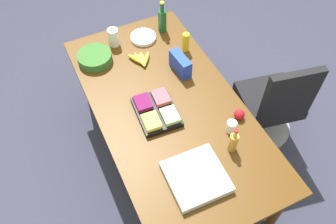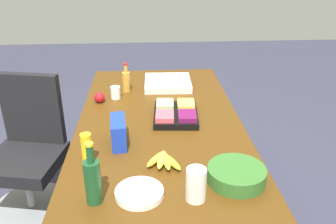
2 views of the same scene
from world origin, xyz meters
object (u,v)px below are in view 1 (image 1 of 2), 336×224
Objects in this scene: wine_bottle at (162,20)px; apple_red at (239,114)px; banana_bunch at (141,59)px; mayo_jar at (114,37)px; dressing_bottle at (233,142)px; paper_plate_stack at (143,37)px; conference_table at (168,113)px; paper_cup at (231,126)px; pizza_box at (196,177)px; mustard_bottle at (186,42)px; office_chair at (270,108)px; fruit_platter at (156,111)px; chip_bag_blue at (180,64)px; salad_bowl at (95,58)px.

wine_bottle is 3.89× the size of apple_red.
mayo_jar reaches higher than banana_bunch.
paper_plate_stack is at bearing 4.78° from dressing_bottle.
conference_table is 0.50m from paper_cup.
pizza_box is (-0.61, 0.09, 0.10)m from conference_table.
mustard_bottle reaches higher than apple_red.
office_chair is 1.21m from wine_bottle.
paper_plate_stack is 1.16m from paper_cup.
fruit_platter is at bearing 83.88° from office_chair.
chip_bag_blue is 0.67m from paper_cup.
conference_table is at bearing 140.26° from chip_bag_blue.
salad_bowl is at bearing 55.64° from chip_bag_blue.
wine_bottle reaches higher than mustard_bottle.
banana_bunch is 0.52× the size of fruit_platter.
dressing_bottle reaches higher than mayo_jar.
office_chair is 2.61× the size of fruit_platter.
fruit_platter is 0.92m from wine_bottle.
conference_table is at bearing -78.00° from fruit_platter.
fruit_platter is (0.49, 0.34, -0.05)m from dressing_bottle.
dressing_bottle is at bearing -145.41° from fruit_platter.
mustard_bottle is (-0.03, -0.39, 0.06)m from banana_bunch.
paper_plate_stack is at bearing 97.96° from wine_bottle.
office_chair is 1.11m from fruit_platter.
fruit_platter is at bearing 132.01° from chip_bag_blue.
conference_table is at bearing 158.07° from wine_bottle.
paper_plate_stack is at bearing 15.11° from apple_red.
salad_bowl is (0.17, 0.34, 0.01)m from banana_bunch.
fruit_platter is at bearing 61.19° from apple_red.
banana_bunch is 0.43m from wine_bottle.
mayo_jar is at bearing 19.92° from paper_cup.
paper_cup reaches higher than paper_plate_stack.
pizza_box is at bearing 159.60° from chip_bag_blue.
mayo_jar reaches higher than paper_plate_stack.
pizza_box is 4.74× the size of apple_red.
mustard_bottle reaches higher than paper_cup.
wine_bottle is at bearing -3.90° from dressing_bottle.
fruit_platter is at bearing 135.71° from mustard_bottle.
chip_bag_blue reaches higher than pizza_box.
paper_cup is 0.32× the size of salad_bowl.
dressing_bottle is 0.62× the size of pizza_box.
salad_bowl is (1.06, 0.64, -0.01)m from paper_cup.
mayo_jar is (0.94, 1.05, 0.46)m from office_chair.
apple_red is at bearing -126.71° from conference_table.
conference_table is 5.59× the size of pizza_box.
banana_bunch is 0.87× the size of dressing_bottle.
apple_red is 1.24m from mayo_jar.
mayo_jar is (0.51, 0.37, 0.00)m from chip_bag_blue.
banana_bunch is at bearing -156.43° from mayo_jar.
apple_red is at bearing -178.18° from mustard_bottle.
chip_bag_blue is (0.80, -0.01, -0.01)m from dressing_bottle.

